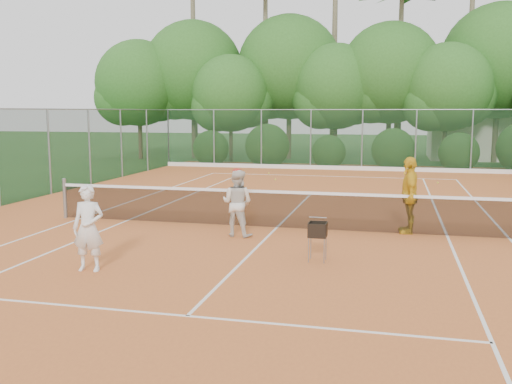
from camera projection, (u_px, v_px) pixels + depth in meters
ground at (276, 229)px, 14.36m from camera, size 120.00×120.00×0.00m
clay_court at (276, 229)px, 14.35m from camera, size 18.00×36.00×0.02m
club_building at (497, 135)px, 35.16m from camera, size 8.00×5.00×3.00m
tennis_net at (276, 208)px, 14.28m from camera, size 11.97×0.10×1.10m
player_white at (88, 228)px, 10.44m from camera, size 0.63×0.45×1.60m
player_center_grp at (237, 203)px, 13.37m from camera, size 0.86×0.73×1.61m
player_yellow at (409, 195)px, 13.68m from camera, size 0.51×1.11×1.85m
ball_hopper at (318, 231)px, 11.13m from camera, size 0.34×0.34×0.77m
stray_ball_a at (269, 173)px, 26.80m from camera, size 0.07×0.07×0.07m
stray_ball_b at (275, 179)px, 24.31m from camera, size 0.07×0.07×0.07m
stray_ball_c at (438, 183)px, 23.24m from camera, size 0.07×0.07×0.07m
court_markings at (276, 228)px, 14.35m from camera, size 11.03×23.83×0.01m
fence_back at (336, 140)px, 28.58m from camera, size 18.07×0.07×3.00m
tropical_treeline at (371, 73)px, 32.77m from camera, size 32.10×8.49×15.03m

